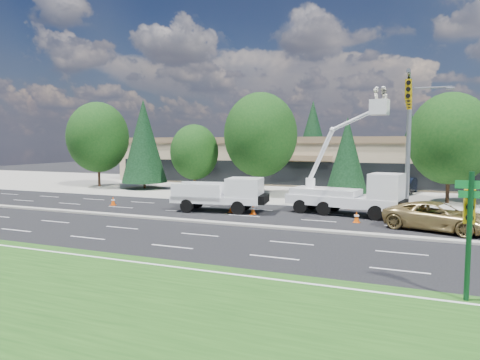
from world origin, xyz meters
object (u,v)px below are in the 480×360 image
at_px(bucket_truck, 354,188).
at_px(minivan, 438,216).
at_px(signal_mast, 409,124).
at_px(utility_pickup, 224,198).
at_px(street_sign_pole, 469,222).

bearing_deg(bucket_truck, minivan, -23.13).
bearing_deg(signal_mast, utility_pickup, -166.95).
bearing_deg(utility_pickup, minivan, -14.10).
relative_size(street_sign_pole, utility_pickup, 0.61).
xyz_separation_m(signal_mast, bucket_truck, (-3.29, -0.97, -4.24)).
relative_size(utility_pickup, bucket_truck, 0.78).
distance_m(street_sign_pole, utility_pickup, 18.91).
height_order(street_sign_pole, minivan, street_sign_pole).
xyz_separation_m(signal_mast, minivan, (1.67, -4.24, -5.27)).
distance_m(street_sign_pole, bucket_truck, 15.41).
xyz_separation_m(street_sign_pole, minivan, (-0.30, 11.20, -1.66)).
xyz_separation_m(signal_mast, street_sign_pole, (1.97, -15.45, -3.61)).
xyz_separation_m(utility_pickup, bucket_truck, (8.70, 1.80, 0.82)).
height_order(signal_mast, minivan, signal_mast).
distance_m(street_sign_pole, minivan, 11.33).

